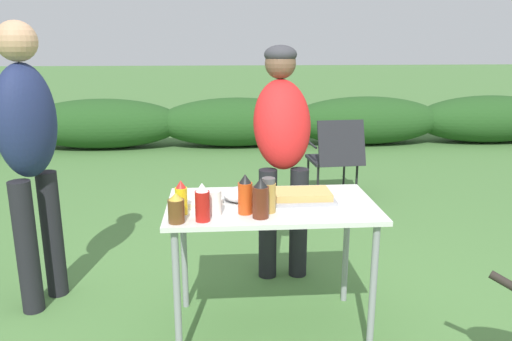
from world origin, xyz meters
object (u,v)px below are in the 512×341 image
Objects in this scene: ketchup_bottle at (202,203)px; standing_person_in_navy_coat at (282,137)px; bbq_sauce_bottle at (261,199)px; beer_bottle at (176,209)px; folding_table at (271,217)px; plate_stack at (202,201)px; mixing_bowl at (240,194)px; spice_jar at (268,196)px; food_tray at (300,196)px; mustard_bottle at (181,198)px; camp_chair_green_behind_table at (336,154)px; standing_person_in_dark_puffer at (28,143)px; paper_cup_stack at (213,203)px; hot_sauce_bottle at (245,195)px.

standing_person_in_navy_coat reaches higher than ketchup_bottle.
beer_bottle is at bearing -174.75° from bbq_sauce_bottle.
plate_stack is (-0.37, 0.03, 0.09)m from folding_table.
bbq_sauce_bottle is at bearing -72.14° from mixing_bowl.
mixing_bowl is 0.24m from spice_jar.
food_tray reaches higher than folding_table.
ketchup_bottle is 1.11m from standing_person_in_navy_coat.
mustard_bottle reaches higher than camp_chair_green_behind_table.
plate_stack is 0.30m from beer_bottle.
spice_jar is at bearing -102.28° from standing_person_in_navy_coat.
standing_person_in_dark_puffer reaches higher than ketchup_bottle.
paper_cup_stack is 0.07× the size of standing_person_in_dark_puffer.
mixing_bowl is 0.36m from mustard_bottle.
mixing_bowl is at bearing 175.58° from food_tray.
hot_sauce_bottle is (-0.31, -0.18, 0.07)m from food_tray.
bbq_sauce_bottle is at bearing -103.98° from standing_person_in_navy_coat.
standing_person_in_navy_coat is at bearing 65.69° from mixing_bowl.
paper_cup_stack is 0.66× the size of ketchup_bottle.
bbq_sauce_bottle is (-0.24, -0.24, 0.07)m from food_tray.
folding_table is 0.65× the size of standing_person_in_dark_puffer.
folding_table is at bearing -82.97° from standing_person_in_dark_puffer.
mixing_bowl is at bearing 55.83° from paper_cup_stack.
paper_cup_stack is 0.20m from beer_bottle.
mustard_bottle is (-0.46, -0.13, 0.16)m from folding_table.
folding_table is 0.19m from food_tray.
ketchup_bottle is at bearing -175.04° from bbq_sauce_bottle.
spice_jar reaches higher than mixing_bowl.
beer_bottle is 0.13m from ketchup_bottle.
folding_table is 5.52× the size of bbq_sauce_bottle.
spice_jar is (0.45, 0.12, 0.02)m from beer_bottle.
plate_stack is 1.57× the size of beer_bottle.
folding_table is at bearing -4.25° from plate_stack.
mixing_bowl is at bearing 94.40° from hot_sauce_bottle.
standing_person_in_navy_coat reaches higher than spice_jar.
standing_person_in_navy_coat is 1.55m from standing_person_in_dark_puffer.
paper_cup_stack is 0.10m from ketchup_bottle.
mustard_bottle is at bearing 177.08° from hot_sauce_bottle.
standing_person_in_navy_coat is 0.92× the size of standing_person_in_dark_puffer.
plate_stack is 1.23× the size of mixing_bowl.
plate_stack is at bearing -171.88° from mixing_bowl.
spice_jar is 2.63m from camp_chair_green_behind_table.
camp_chair_green_behind_table is (0.90, 2.30, -0.20)m from folding_table.
spice_jar is at bearing -138.71° from food_tray.
bbq_sauce_bottle reaches higher than beer_bottle.
camp_chair_green_behind_table is at bearing 63.92° from paper_cup_stack.
standing_person_in_dark_puffer reaches higher than plate_stack.
bbq_sauce_bottle reaches higher than plate_stack.
paper_cup_stack reaches higher than mixing_bowl.
hot_sauce_bottle reaches higher than bbq_sauce_bottle.
mustard_bottle is 0.11× the size of standing_person_in_navy_coat.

